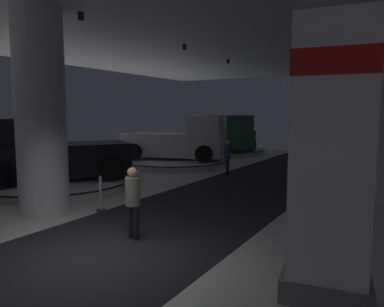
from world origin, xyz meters
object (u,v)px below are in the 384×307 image
object	(u,v)px
pickup_truck_deep_left	(225,135)
visitor_walking_far	(133,198)
display_platform_deep_left	(223,151)
visitor_walking_near	(228,155)
pickup_truck_far_left	(180,141)
pickup_truck_mid_left	(47,155)
brand_sign_pylon	(331,159)
display_platform_mid_left	(57,182)
column_left	(41,113)
display_platform_far_left	(175,161)

from	to	relation	value
pickup_truck_deep_left	visitor_walking_far	world-z (taller)	pickup_truck_deep_left
display_platform_deep_left	visitor_walking_far	world-z (taller)	visitor_walking_far
display_platform_deep_left	visitor_walking_near	world-z (taller)	visitor_walking_near
pickup_truck_far_left	pickup_truck_mid_left	world-z (taller)	pickup_truck_far_left
brand_sign_pylon	display_platform_mid_left	world-z (taller)	brand_sign_pylon
brand_sign_pylon	pickup_truck_deep_left	distance (m)	19.44
column_left	pickup_truck_far_left	world-z (taller)	column_left
display_platform_mid_left	visitor_walking_far	distance (m)	6.99
visitor_walking_far	pickup_truck_far_left	bearing A→B (deg)	118.09
display_platform_far_left	visitor_walking_near	bearing A→B (deg)	-22.16
column_left	pickup_truck_far_left	bearing A→B (deg)	101.05
column_left	display_platform_far_left	world-z (taller)	column_left
brand_sign_pylon	display_platform_deep_left	distance (m)	19.81
brand_sign_pylon	pickup_truck_far_left	xyz separation A→B (m)	(-9.47, 10.56, -0.84)
display_platform_deep_left	display_platform_mid_left	bearing A→B (deg)	-91.39
pickup_truck_mid_left	pickup_truck_deep_left	distance (m)	13.49
column_left	brand_sign_pylon	world-z (taller)	column_left
pickup_truck_deep_left	pickup_truck_far_left	bearing A→B (deg)	-86.23
pickup_truck_mid_left	visitor_walking_near	xyz separation A→B (m)	(4.75, 5.63, -0.28)
pickup_truck_far_left	visitor_walking_far	world-z (taller)	pickup_truck_far_left
column_left	pickup_truck_far_left	distance (m)	9.97
column_left	pickup_truck_deep_left	world-z (taller)	column_left
brand_sign_pylon	pickup_truck_far_left	size ratio (longest dim) A/B	0.72
display_platform_far_left	pickup_truck_mid_left	xyz separation A→B (m)	(-0.85, -7.21, 1.00)
visitor_walking_far	pickup_truck_mid_left	bearing A→B (deg)	157.68
display_platform_deep_left	pickup_truck_mid_left	bearing A→B (deg)	-92.11
pickup_truck_deep_left	column_left	bearing A→B (deg)	-81.75
pickup_truck_far_left	pickup_truck_deep_left	distance (m)	6.17
display_platform_far_left	pickup_truck_far_left	distance (m)	1.13
pickup_truck_far_left	visitor_walking_far	xyz separation A→B (m)	(5.32, -9.97, -0.37)
pickup_truck_far_left	display_platform_mid_left	world-z (taller)	pickup_truck_far_left
display_platform_deep_left	pickup_truck_deep_left	bearing A→B (deg)	-38.37
column_left	visitor_walking_near	size ratio (longest dim) A/B	3.46
pickup_truck_mid_left	display_platform_deep_left	xyz separation A→B (m)	(0.50, 13.67, -1.01)
brand_sign_pylon	display_platform_far_left	world-z (taller)	brand_sign_pylon
display_platform_far_left	pickup_truck_mid_left	world-z (taller)	pickup_truck_mid_left
display_platform_mid_left	pickup_truck_deep_left	xyz separation A→B (m)	(0.58, 13.20, 1.10)
column_left	brand_sign_pylon	size ratio (longest dim) A/B	1.34
display_platform_deep_left	brand_sign_pylon	bearing A→B (deg)	-59.10
display_platform_far_left	display_platform_deep_left	distance (m)	6.46
pickup_truck_deep_left	display_platform_far_left	bearing A→B (deg)	-89.09
display_platform_mid_left	pickup_truck_mid_left	size ratio (longest dim) A/B	1.02
visitor_walking_far	display_platform_mid_left	bearing A→B (deg)	155.08
column_left	display_platform_mid_left	size ratio (longest dim) A/B	0.97
brand_sign_pylon	pickup_truck_deep_left	world-z (taller)	brand_sign_pylon
pickup_truck_mid_left	pickup_truck_deep_left	size ratio (longest dim) A/B	1.02
column_left	display_platform_deep_left	size ratio (longest dim) A/B	0.97
pickup_truck_deep_left	pickup_truck_mid_left	bearing A→B (deg)	-93.21
display_platform_deep_left	pickup_truck_deep_left	size ratio (longest dim) A/B	1.04
display_platform_deep_left	pickup_truck_deep_left	distance (m)	1.12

